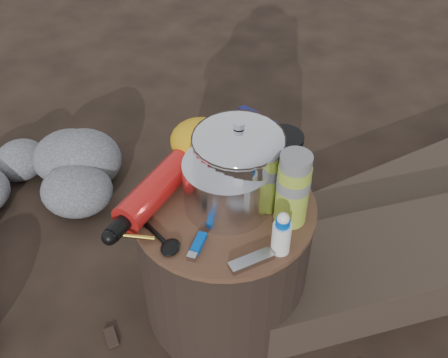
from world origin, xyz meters
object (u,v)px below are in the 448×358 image
(camping_pot, at_px, (238,163))
(fuel_bottle, at_px, (155,190))
(travel_mug, at_px, (282,159))
(stump, at_px, (224,259))
(thermos, at_px, (293,189))

(camping_pot, relative_size, fuel_bottle, 0.68)
(fuel_bottle, xyz_separation_m, travel_mug, (0.26, 0.16, 0.03))
(stump, xyz_separation_m, travel_mug, (0.10, 0.12, 0.27))
(camping_pot, distance_m, thermos, 0.14)
(thermos, bearing_deg, camping_pot, 165.77)
(camping_pot, height_order, thermos, camping_pot)
(camping_pot, relative_size, travel_mug, 1.50)
(thermos, relative_size, travel_mug, 1.34)
(camping_pot, bearing_deg, travel_mug, 45.37)
(travel_mug, bearing_deg, camping_pot, -134.63)
(fuel_bottle, bearing_deg, travel_mug, 43.36)
(stump, height_order, travel_mug, travel_mug)
(thermos, xyz_separation_m, travel_mug, (-0.05, 0.12, -0.02))
(stump, distance_m, camping_pot, 0.30)
(fuel_bottle, relative_size, travel_mug, 2.22)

